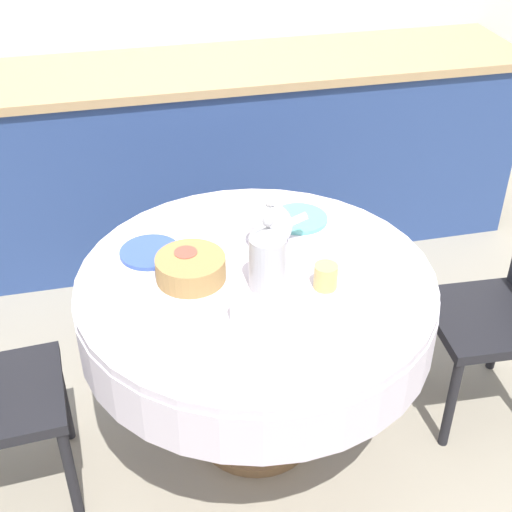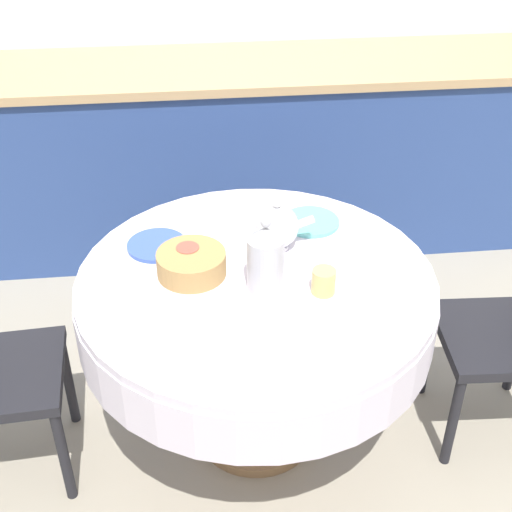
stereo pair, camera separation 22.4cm
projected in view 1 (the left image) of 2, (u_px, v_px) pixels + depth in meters
ground_plane at (256, 431)px, 2.70m from camera, size 12.00×12.00×0.00m
kitchen_counter at (193, 158)px, 3.54m from camera, size 3.24×0.64×0.94m
dining_table at (256, 307)px, 2.36m from camera, size 1.17×1.17×0.72m
chair_left at (511, 300)px, 2.55m from camera, size 0.42×0.42×0.91m
plate_near_left at (193, 344)px, 2.01m from camera, size 0.20×0.20×0.01m
cup_near_left at (243, 310)px, 2.08m from camera, size 0.07×0.07×0.08m
plate_near_right at (363, 316)px, 2.11m from camera, size 0.20×0.20×0.01m
cup_near_right at (326, 276)px, 2.22m from camera, size 0.07×0.07×0.08m
plate_far_left at (150, 252)px, 2.39m from camera, size 0.20×0.20×0.01m
cup_far_left at (186, 262)px, 2.28m from camera, size 0.07×0.07×0.08m
plate_far_right at (299, 219)px, 2.57m from camera, size 0.20×0.20×0.01m
cup_far_right at (265, 229)px, 2.45m from camera, size 0.07×0.07×0.08m
coffee_carafe at (268, 257)px, 2.18m from camera, size 0.12×0.12×0.26m
teapot at (271, 225)px, 2.38m from camera, size 0.20×0.15×0.19m
bread_basket at (191, 268)px, 2.26m from camera, size 0.22×0.22×0.08m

